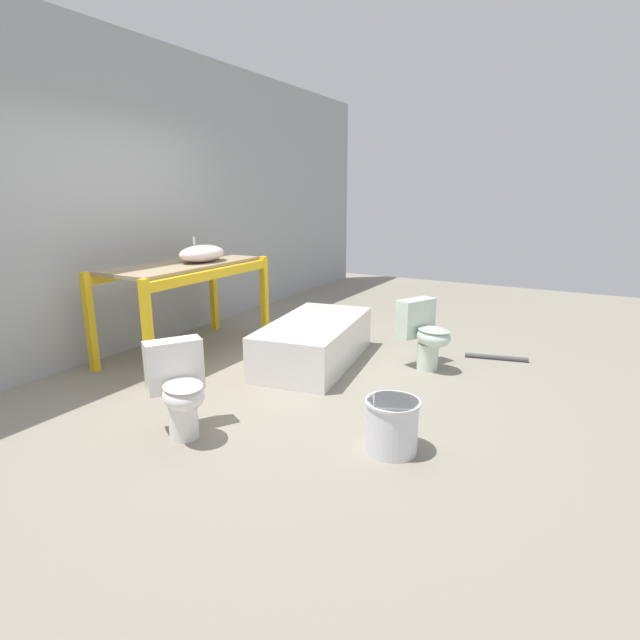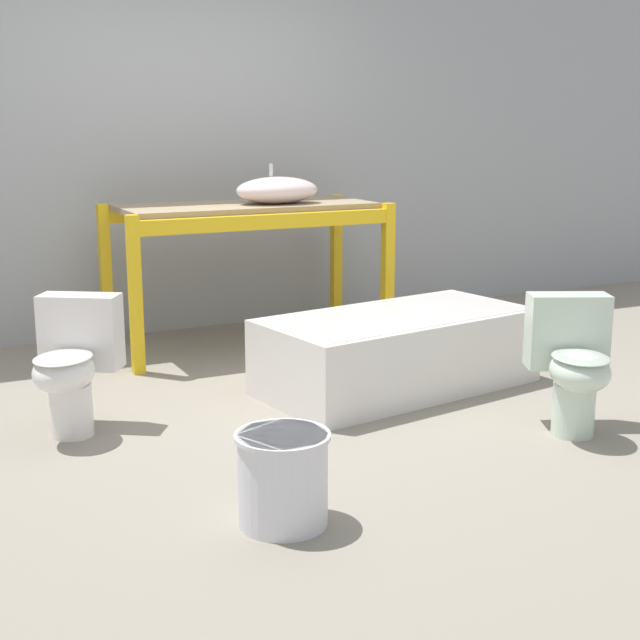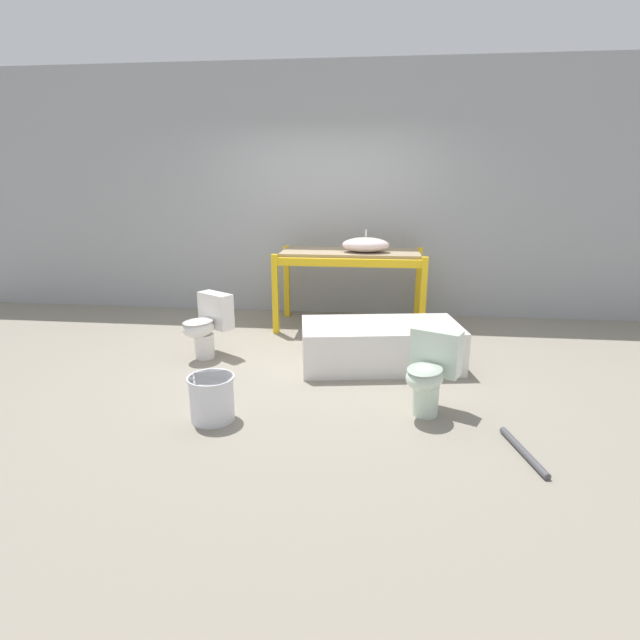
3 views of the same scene
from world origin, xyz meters
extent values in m
plane|color=gray|center=(0.00, 0.00, 0.00)|extent=(12.00, 12.00, 0.00)
cube|color=#9EA0A3|center=(0.00, 1.84, 1.60)|extent=(10.80, 0.08, 3.20)
cube|color=yellow|center=(-0.49, 0.79, 0.47)|extent=(0.07, 0.07, 0.95)
cube|color=yellow|center=(1.22, 0.79, 0.47)|extent=(0.07, 0.07, 0.95)
cube|color=yellow|center=(-0.49, 1.55, 0.47)|extent=(0.07, 0.07, 0.95)
cube|color=yellow|center=(1.22, 1.55, 0.47)|extent=(0.07, 0.07, 0.95)
cube|color=yellow|center=(0.37, 0.79, 0.87)|extent=(1.72, 0.06, 0.09)
cube|color=yellow|center=(0.37, 1.55, 0.87)|extent=(1.72, 0.06, 0.09)
cube|color=#998466|center=(0.37, 1.17, 0.93)|extent=(1.65, 0.69, 0.04)
ellipsoid|color=silver|center=(0.55, 1.08, 1.04)|extent=(0.56, 0.35, 0.18)
cylinder|color=silver|center=(0.55, 1.18, 1.16)|extent=(0.02, 0.02, 0.08)
cube|color=white|center=(0.74, -0.14, 0.21)|extent=(1.64, 0.99, 0.42)
cube|color=beige|center=(0.74, -0.14, 0.34)|extent=(1.55, 0.90, 0.17)
cylinder|color=silver|center=(1.10, -1.19, 0.13)|extent=(0.20, 0.20, 0.25)
ellipsoid|color=silver|center=(1.07, -1.24, 0.34)|extent=(0.40, 0.43, 0.19)
ellipsoid|color=#A3B3A3|center=(1.07, -1.24, 0.40)|extent=(0.38, 0.41, 0.03)
cube|color=silver|center=(1.18, -1.03, 0.47)|extent=(0.42, 0.31, 0.37)
cylinder|color=white|center=(-1.06, -0.14, 0.13)|extent=(0.20, 0.20, 0.25)
ellipsoid|color=white|center=(-1.09, -0.19, 0.34)|extent=(0.42, 0.44, 0.19)
ellipsoid|color=beige|center=(-1.09, -0.19, 0.40)|extent=(0.40, 0.42, 0.03)
cube|color=white|center=(-0.97, 0.01, 0.47)|extent=(0.41, 0.34, 0.37)
cylinder|color=silver|center=(-0.54, -1.46, 0.18)|extent=(0.34, 0.34, 0.35)
cylinder|color=silver|center=(-0.54, -1.46, 0.35)|extent=(0.36, 0.36, 0.02)
camera|label=1|loc=(-3.36, -2.50, 1.65)|focal=28.00mm
camera|label=2|loc=(-1.78, -4.30, 1.47)|focal=50.00mm
camera|label=3|loc=(0.68, -4.85, 1.82)|focal=28.00mm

